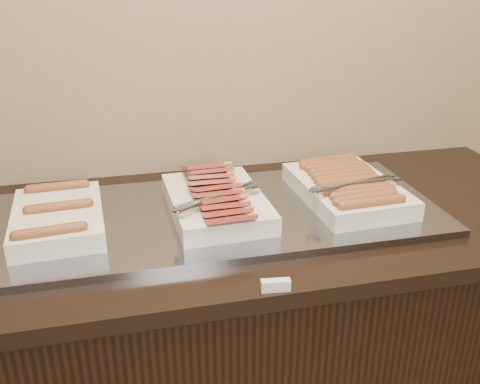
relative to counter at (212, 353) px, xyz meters
name	(u,v)px	position (x,y,z in m)	size (l,w,h in m)	color
counter	(212,353)	(0.00, 0.00, 0.00)	(2.06, 0.76, 0.90)	black
warming_tray	(213,215)	(0.01, 0.00, 0.46)	(1.20, 0.50, 0.02)	gray
dish_left	(58,218)	(-0.38, 0.00, 0.50)	(0.23, 0.33, 0.07)	silver
dish_center	(216,200)	(0.02, 0.00, 0.50)	(0.27, 0.38, 0.10)	silver
dish_right	(347,187)	(0.39, 0.00, 0.50)	(0.28, 0.38, 0.08)	silver
label_holder	(276,285)	(0.08, -0.36, 0.46)	(0.06, 0.02, 0.02)	silver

